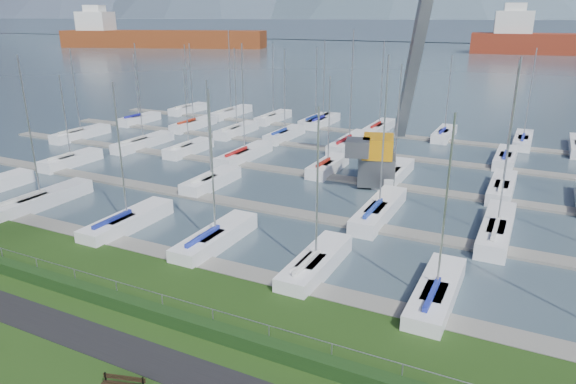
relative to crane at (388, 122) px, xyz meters
The scene contains 9 objects.
path 30.62m from the crane, 94.68° to the right, with size 160.00×2.00×0.04m, color black.
water 233.03m from the crane, 90.60° to the left, with size 800.00×540.00×0.20m, color #3E505C.
hedge 28.01m from the crane, 95.12° to the right, with size 80.00×0.70×0.70m, color #1A3613.
fence 27.48m from the crane, 95.19° to the right, with size 0.04×0.04×80.00m, color #969A9E.
foothill 302.96m from the crane, 90.46° to the left, with size 900.00×80.00×12.00m, color #4A586C.
docks 6.16m from the crane, 156.83° to the right, with size 90.00×41.60×0.25m.
crane is the anchor object (origin of this frame).
cargo_ship_west 224.42m from the crane, 135.27° to the left, with size 97.51×48.02×21.50m.
sailboat_fleet 4.63m from the crane, 144.61° to the left, with size 75.50×49.81×13.33m.
Camera 1 is at (14.44, -17.13, 14.20)m, focal length 32.00 mm.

